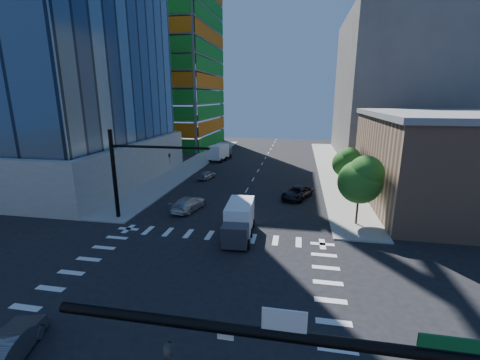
# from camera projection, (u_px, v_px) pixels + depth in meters

# --- Properties ---
(ground) EXTENTS (160.00, 160.00, 0.00)m
(ground) POSITION_uv_depth(u_px,v_px,m) (186.00, 294.00, 20.41)
(ground) COLOR black
(ground) RESTS_ON ground
(road_markings) EXTENTS (20.00, 20.00, 0.01)m
(road_markings) POSITION_uv_depth(u_px,v_px,m) (186.00, 294.00, 20.41)
(road_markings) COLOR silver
(road_markings) RESTS_ON ground
(sidewalk_ne) EXTENTS (5.00, 60.00, 0.15)m
(sidewalk_ne) POSITION_uv_depth(u_px,v_px,m) (332.00, 168.00, 56.27)
(sidewalk_ne) COLOR gray
(sidewalk_ne) RESTS_ON ground
(sidewalk_nw) EXTENTS (5.00, 60.00, 0.15)m
(sidewalk_nw) POSITION_uv_depth(u_px,v_px,m) (195.00, 163.00, 60.66)
(sidewalk_nw) COLOR gray
(sidewalk_nw) RESTS_ON ground
(construction_building) EXTENTS (25.16, 34.50, 70.60)m
(construction_building) POSITION_uv_depth(u_px,v_px,m) (161.00, 44.00, 77.99)
(construction_building) COLOR slate
(construction_building) RESTS_ON ground
(commercial_building) EXTENTS (20.50, 22.50, 10.60)m
(commercial_building) POSITION_uv_depth(u_px,v_px,m) (466.00, 161.00, 35.63)
(commercial_building) COLOR #9A7659
(commercial_building) RESTS_ON ground
(bg_building_ne) EXTENTS (24.00, 30.00, 28.00)m
(bg_building_ne) POSITION_uv_depth(u_px,v_px,m) (404.00, 88.00, 64.51)
(bg_building_ne) COLOR #5F5955
(bg_building_ne) RESTS_ON ground
(signal_mast_nw) EXTENTS (10.20, 0.40, 9.00)m
(signal_mast_nw) POSITION_uv_depth(u_px,v_px,m) (127.00, 167.00, 31.73)
(signal_mast_nw) COLOR black
(signal_mast_nw) RESTS_ON sidewalk_nw
(tree_south) EXTENTS (4.16, 4.16, 6.82)m
(tree_south) POSITION_uv_depth(u_px,v_px,m) (362.00, 179.00, 30.25)
(tree_south) COLOR #382316
(tree_south) RESTS_ON sidewalk_ne
(tree_north) EXTENTS (3.54, 3.52, 5.78)m
(tree_north) POSITION_uv_depth(u_px,v_px,m) (347.00, 162.00, 41.80)
(tree_north) COLOR #382316
(tree_north) RESTS_ON sidewalk_ne
(car_nb_far) EXTENTS (4.24, 5.86, 1.48)m
(car_nb_far) POSITION_uv_depth(u_px,v_px,m) (297.00, 193.00, 39.58)
(car_nb_far) COLOR black
(car_nb_far) RESTS_ON ground
(car_sb_near) EXTENTS (3.11, 5.50, 1.50)m
(car_sb_near) POSITION_uv_depth(u_px,v_px,m) (189.00, 203.00, 35.51)
(car_sb_near) COLOR silver
(car_sb_near) RESTS_ON ground
(car_sb_mid) EXTENTS (2.39, 4.07, 1.30)m
(car_sb_mid) POSITION_uv_depth(u_px,v_px,m) (207.00, 175.00, 49.12)
(car_sb_mid) COLOR #9A9DA2
(car_sb_mid) RESTS_ON ground
(car_sb_cross) EXTENTS (2.73, 4.82, 1.50)m
(car_sb_cross) POSITION_uv_depth(u_px,v_px,m) (9.00, 346.00, 15.19)
(car_sb_cross) COLOR #55565B
(car_sb_cross) RESTS_ON ground
(box_truck_near) EXTENTS (2.71, 5.80, 2.98)m
(box_truck_near) POSITION_uv_depth(u_px,v_px,m) (239.00, 224.00, 28.34)
(box_truck_near) COLOR black
(box_truck_near) RESTS_ON ground
(box_truck_far) EXTENTS (3.51, 6.33, 3.14)m
(box_truck_far) POSITION_uv_depth(u_px,v_px,m) (221.00, 153.00, 63.50)
(box_truck_far) COLOR black
(box_truck_far) RESTS_ON ground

